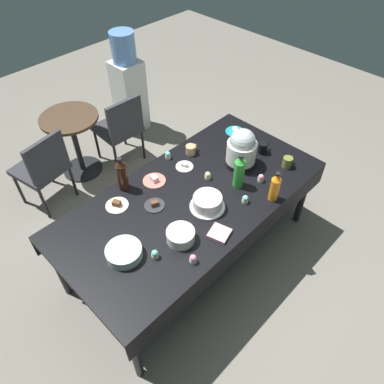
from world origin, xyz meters
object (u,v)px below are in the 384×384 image
at_px(dessert_plate_charcoal, 154,205).
at_px(round_cafe_table, 73,134).
at_px(ceramic_snack_bowl, 181,236).
at_px(glass_salad_bowl, 124,252).
at_px(maroon_chair_left, 43,166).
at_px(cupcake_mint, 155,254).
at_px(cupcake_lemon, 261,178).
at_px(dessert_plate_white, 184,166).
at_px(cupcake_cocoa, 168,155).
at_px(cupcake_berry, 245,199).
at_px(soda_bottle_cola, 122,175).
at_px(maroon_chair_right, 120,126).
at_px(dessert_plate_cream, 117,205).
at_px(slow_cooker, 242,149).
at_px(cupcake_rose, 208,176).
at_px(coffee_mug_olive, 288,162).
at_px(potluck_table, 192,202).
at_px(coffee_mug_black, 263,148).
at_px(water_cooler, 128,86).
at_px(dessert_plate_teal, 235,131).
at_px(frosted_layer_cake, 207,203).
at_px(soda_bottle_orange_juice, 275,187).
at_px(cupcake_vanilla, 193,259).
at_px(coffee_mug_tan, 191,150).
at_px(soda_bottle_lime_soda, 239,172).
at_px(dessert_plate_coral, 154,180).

height_order(dessert_plate_charcoal, round_cafe_table, dessert_plate_charcoal).
bearing_deg(ceramic_snack_bowl, glass_salad_bowl, 154.03).
bearing_deg(maroon_chair_left, dessert_plate_charcoal, -78.91).
bearing_deg(cupcake_mint, cupcake_lemon, -2.96).
height_order(dessert_plate_white, cupcake_cocoa, cupcake_cocoa).
height_order(cupcake_berry, cupcake_mint, same).
xyz_separation_m(cupcake_cocoa, soda_bottle_cola, (-0.50, -0.02, 0.11)).
bearing_deg(maroon_chair_right, dessert_plate_cream, -127.24).
relative_size(slow_cooker, maroon_chair_right, 0.41).
height_order(dessert_plate_cream, cupcake_rose, cupcake_rose).
bearing_deg(maroon_chair_right, coffee_mug_olive, -76.71).
distance_m(cupcake_rose, soda_bottle_cola, 0.69).
height_order(potluck_table, cupcake_cocoa, cupcake_cocoa).
relative_size(dessert_plate_cream, coffee_mug_black, 1.47).
bearing_deg(maroon_chair_right, water_cooler, 42.92).
xyz_separation_m(dessert_plate_teal, cupcake_lemon, (-0.38, -0.58, 0.02)).
xyz_separation_m(frosted_layer_cake, maroon_chair_left, (-0.53, 1.65, -0.31)).
distance_m(frosted_layer_cake, soda_bottle_orange_juice, 0.53).
bearing_deg(soda_bottle_cola, frosted_layer_cake, -63.82).
bearing_deg(dessert_plate_charcoal, cupcake_vanilla, -105.60).
xyz_separation_m(glass_salad_bowl, cupcake_berry, (0.96, -0.27, -0.00)).
bearing_deg(cupcake_lemon, potluck_table, 151.89).
relative_size(dessert_plate_charcoal, coffee_mug_tan, 1.26).
xyz_separation_m(frosted_layer_cake, dessert_plate_teal, (0.90, 0.47, -0.04)).
distance_m(coffee_mug_tan, maroon_chair_left, 1.46).
bearing_deg(maroon_chair_right, dessert_plate_white, -99.07).
distance_m(dessert_plate_cream, soda_bottle_lime_soda, 0.98).
relative_size(cupcake_lemon, coffee_mug_black, 0.56).
xyz_separation_m(cupcake_lemon, coffee_mug_tan, (-0.14, 0.66, 0.01)).
xyz_separation_m(cupcake_cocoa, coffee_mug_tan, (0.19, -0.10, 0.01)).
height_order(slow_cooker, dessert_plate_charcoal, slow_cooker).
xyz_separation_m(frosted_layer_cake, maroon_chair_right, (0.40, 1.65, -0.31)).
xyz_separation_m(cupcake_berry, water_cooler, (0.66, 2.29, -0.19)).
bearing_deg(maroon_chair_right, coffee_mug_black, -74.34).
bearing_deg(cupcake_berry, maroon_chair_right, 85.12).
xyz_separation_m(potluck_table, cupcake_mint, (-0.58, -0.22, 0.09)).
distance_m(coffee_mug_black, coffee_mug_tan, 0.64).
relative_size(cupcake_lemon, cupcake_vanilla, 1.00).
xyz_separation_m(frosted_layer_cake, slow_cooker, (0.58, 0.14, 0.11)).
bearing_deg(dessert_plate_teal, potluck_table, -161.22).
height_order(dessert_plate_coral, cupcake_mint, cupcake_mint).
xyz_separation_m(round_cafe_table, water_cooler, (0.95, 0.24, 0.09)).
xyz_separation_m(glass_salad_bowl, ceramic_snack_bowl, (0.36, -0.18, 0.01)).
height_order(potluck_table, maroon_chair_right, maroon_chair_right).
height_order(ceramic_snack_bowl, dessert_plate_cream, ceramic_snack_bowl).
bearing_deg(dessert_plate_charcoal, dessert_plate_cream, 134.42).
bearing_deg(cupcake_rose, frosted_layer_cake, -138.37).
relative_size(round_cafe_table, water_cooler, 0.58).
xyz_separation_m(dessert_plate_teal, coffee_mug_black, (-0.07, -0.37, 0.04)).
relative_size(cupcake_rose, soda_bottle_lime_soda, 0.22).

